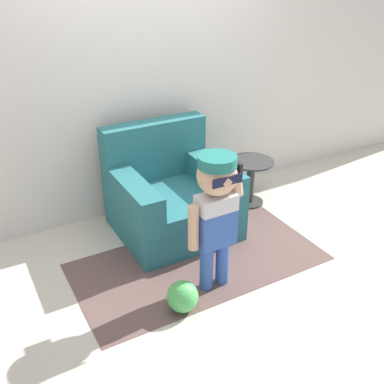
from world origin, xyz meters
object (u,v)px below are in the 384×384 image
object	(u,v)px
person_child	(216,203)
side_table	(251,178)
toy_ball	(183,297)
armchair	(170,196)

from	to	relation	value
person_child	side_table	world-z (taller)	person_child
side_table	toy_ball	distance (m)	1.65
side_table	toy_ball	size ratio (longest dim) A/B	2.06
armchair	toy_ball	distance (m)	1.09
toy_ball	armchair	bearing A→B (deg)	67.55
armchair	toy_ball	size ratio (longest dim) A/B	4.32
side_table	toy_ball	bearing A→B (deg)	-141.73
person_child	side_table	size ratio (longest dim) A/B	2.29
toy_ball	side_table	bearing A→B (deg)	38.27
side_table	toy_ball	world-z (taller)	side_table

